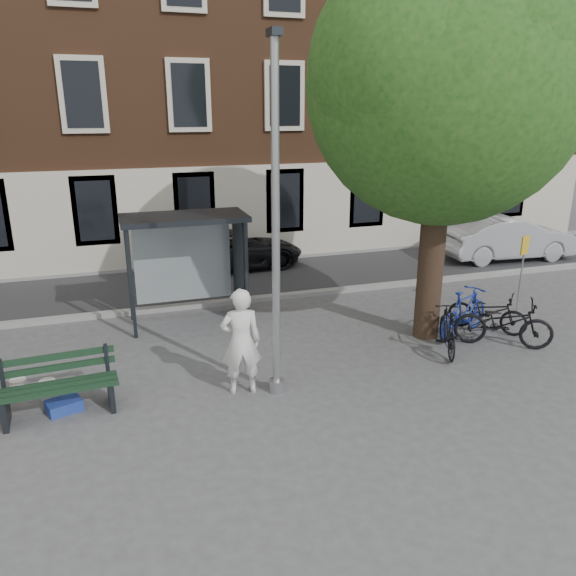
# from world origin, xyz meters

# --- Properties ---
(ground) EXTENTS (90.00, 90.00, 0.00)m
(ground) POSITION_xyz_m (0.00, 0.00, 0.00)
(ground) COLOR #4C4C4F
(ground) RESTS_ON ground
(road) EXTENTS (40.00, 4.00, 0.01)m
(road) POSITION_xyz_m (0.00, 7.00, 0.01)
(road) COLOR #28282B
(road) RESTS_ON ground
(curb_near) EXTENTS (40.00, 0.25, 0.12)m
(curb_near) POSITION_xyz_m (0.00, 5.00, 0.06)
(curb_near) COLOR gray
(curb_near) RESTS_ON ground
(curb_far) EXTENTS (40.00, 0.25, 0.12)m
(curb_far) POSITION_xyz_m (0.00, 9.00, 0.06)
(curb_far) COLOR gray
(curb_far) RESTS_ON ground
(building_row) EXTENTS (30.00, 8.00, 14.00)m
(building_row) POSITION_xyz_m (0.00, 13.00, 7.00)
(building_row) COLOR brown
(building_row) RESTS_ON ground
(lamppost) EXTENTS (0.28, 0.35, 6.11)m
(lamppost) POSITION_xyz_m (0.00, 0.00, 2.78)
(lamppost) COLOR #9EA0A3
(lamppost) RESTS_ON ground
(tree_right) EXTENTS (5.76, 5.60, 8.20)m
(tree_right) POSITION_xyz_m (4.01, 1.38, 5.62)
(tree_right) COLOR black
(tree_right) RESTS_ON ground
(bus_shelter) EXTENTS (2.85, 1.45, 2.62)m
(bus_shelter) POSITION_xyz_m (-0.61, 4.11, 1.92)
(bus_shelter) COLOR #1E2328
(bus_shelter) RESTS_ON ground
(painter) EXTENTS (0.78, 0.56, 1.99)m
(painter) POSITION_xyz_m (-0.60, 0.19, 0.99)
(painter) COLOR white
(painter) RESTS_ON ground
(bench) EXTENTS (1.97, 0.76, 0.99)m
(bench) POSITION_xyz_m (-3.72, 0.42, 0.46)
(bench) COLOR #1E2328
(bench) RESTS_ON ground
(bike_a) EXTENTS (2.11, 1.70, 1.08)m
(bike_a) POSITION_xyz_m (5.26, 0.47, 0.54)
(bike_a) COLOR black
(bike_a) RESTS_ON ground
(bike_b) EXTENTS (1.89, 1.25, 1.11)m
(bike_b) POSITION_xyz_m (4.82, 1.26, 0.55)
(bike_b) COLOR #1B3299
(bike_b) RESTS_ON ground
(bike_c) EXTENTS (1.66, 1.75, 0.94)m
(bike_c) POSITION_xyz_m (5.50, 1.32, 0.47)
(bike_c) COLOR black
(bike_c) RESTS_ON ground
(bike_d) EXTENTS (1.06, 1.68, 0.98)m
(bike_d) POSITION_xyz_m (3.94, 0.57, 0.49)
(bike_d) COLOR black
(bike_d) RESTS_ON ground
(car_dark) EXTENTS (4.61, 2.50, 1.23)m
(car_dark) POSITION_xyz_m (1.13, 8.40, 0.61)
(car_dark) COLOR black
(car_dark) RESTS_ON ground
(car_silver) EXTENTS (4.61, 1.91, 1.48)m
(car_silver) POSITION_xyz_m (10.20, 6.60, 0.74)
(car_silver) COLOR #ACAFB4
(car_silver) RESTS_ON ground
(blue_crate) EXTENTS (0.65, 0.56, 0.20)m
(blue_crate) POSITION_xyz_m (-3.67, 0.47, 0.10)
(blue_crate) COLOR #223A9C
(blue_crate) RESTS_ON ground
(bucket_a) EXTENTS (0.36, 0.36, 0.36)m
(bucket_a) POSITION_xyz_m (-3.96, 1.01, 0.18)
(bucket_a) COLOR silver
(bucket_a) RESTS_ON ground
(bucket_b) EXTENTS (0.30, 0.30, 0.36)m
(bucket_b) POSITION_xyz_m (-4.46, 1.21, 0.18)
(bucket_b) COLOR white
(bucket_b) RESTS_ON ground
(notice_sign) EXTENTS (0.33, 0.17, 2.01)m
(notice_sign) POSITION_xyz_m (6.91, 2.00, 1.48)
(notice_sign) COLOR #9EA0A3
(notice_sign) RESTS_ON ground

